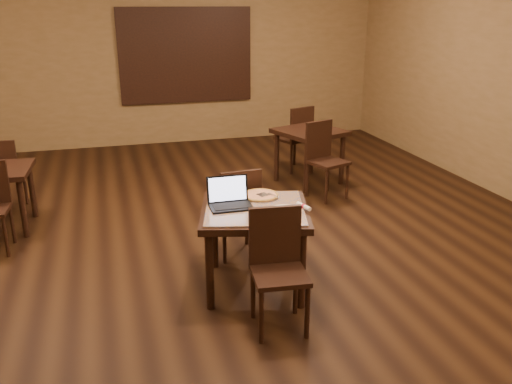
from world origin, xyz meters
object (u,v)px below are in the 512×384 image
object	(u,v)px
chair_main_far	(238,208)
laptop	(229,198)
tiled_table	(255,218)
pizza_pan	(260,197)
other_table_a_chair_far	(297,135)
other_table_a_chair_near	(324,155)
other_table_b_chair_far	(3,172)
other_table_a	(310,139)
chair_main_near	(277,261)

from	to	relation	value
chair_main_far	laptop	size ratio (longest dim) A/B	2.56
tiled_table	pizza_pan	size ratio (longest dim) A/B	3.26
chair_main_far	other_table_a_chair_far	distance (m)	3.08
chair_main_far	laptop	bearing A→B (deg)	64.03
pizza_pan	other_table_a_chair_far	distance (m)	3.36
other_table_a_chair_near	other_table_b_chair_far	size ratio (longest dim) A/B	1.08
other_table_a	other_table_a_chair_far	size ratio (longest dim) A/B	1.05
tiled_table	laptop	world-z (taller)	laptop
tiled_table	chair_main_far	distance (m)	0.63
pizza_pan	tiled_table	bearing A→B (deg)	-116.57
chair_main_near	other_table_a	bearing A→B (deg)	70.35
other_table_a	other_table_a_chair_near	distance (m)	0.59
chair_main_near	chair_main_far	size ratio (longest dim) A/B	1.02
laptop	other_table_a	xyz separation A→B (m)	(1.76, 2.57, -0.19)
other_table_a	other_table_a_chair_near	world-z (taller)	other_table_a_chair_near
other_table_a_chair_far	pizza_pan	bearing A→B (deg)	44.34
pizza_pan	other_table_a_chair_near	distance (m)	2.34
pizza_pan	chair_main_near	bearing A→B (deg)	-97.44
other_table_a	chair_main_far	bearing A→B (deg)	-146.77
chair_main_near	pizza_pan	distance (m)	0.89
chair_main_near	chair_main_far	xyz separation A→B (m)	(-0.00, 1.23, -0.01)
tiled_table	laptop	xyz separation A→B (m)	(-0.20, 0.11, 0.17)
chair_main_near	pizza_pan	size ratio (longest dim) A/B	2.77
tiled_table	other_table_a	size ratio (longest dim) A/B	1.07
laptop	other_table_a	distance (m)	3.12
tiled_table	pizza_pan	bearing A→B (deg)	78.06
other_table_a	other_table_b_chair_far	distance (m)	3.97
other_table_a	pizza_pan	bearing A→B (deg)	-140.29
tiled_table	chair_main_far	size ratio (longest dim) A/B	1.20
other_table_a_chair_near	laptop	bearing A→B (deg)	-150.78
other_table_a	other_table_b_chair_far	bearing A→B (deg)	161.43
tiled_table	other_table_a_chair_near	distance (m)	2.59
tiled_table	other_table_a_chair_near	xyz separation A→B (m)	(1.53, 2.09, -0.10)
pizza_pan	other_table_b_chair_far	size ratio (longest dim) A/B	0.37
other_table_a_chair_far	tiled_table	bearing A→B (deg)	44.29
tiled_table	other_table_a_chair_far	size ratio (longest dim) A/B	1.13
tiled_table	other_table_a_chair_far	distance (m)	3.62
other_table_a_chair_near	chair_main_near	bearing A→B (deg)	-139.03
chair_main_far	tiled_table	bearing A→B (deg)	85.47
chair_main_near	pizza_pan	bearing A→B (deg)	88.12
chair_main_far	other_table_a	xyz separation A→B (m)	(1.55, 2.06, 0.11)
other_table_a_chair_far	other_table_b_chair_far	bearing A→B (deg)	-10.32
other_table_a_chair_near	other_table_b_chair_far	bearing A→B (deg)	153.01
other_table_a_chair_far	other_table_a_chair_near	bearing A→B (deg)	67.38
chair_main_far	other_table_a_chair_near	world-z (taller)	other_table_a_chair_near
tiled_table	pizza_pan	xyz separation A→B (m)	(0.12, 0.24, 0.11)
pizza_pan	other_table_a	bearing A→B (deg)	59.44
tiled_table	other_table_a_chair_far	bearing A→B (deg)	78.65
chair_main_far	other_table_a_chair_near	xyz separation A→B (m)	(1.52, 1.47, 0.03)
tiled_table	pizza_pan	distance (m)	0.29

